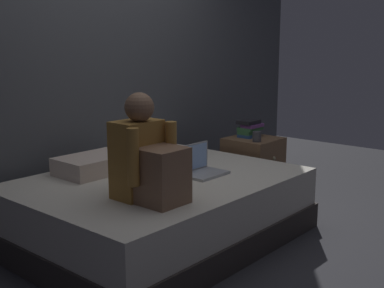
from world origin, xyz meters
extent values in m
plane|color=#2D2D33|center=(0.00, 0.00, 0.00)|extent=(8.00, 8.00, 0.00)
cube|color=#4C4F54|center=(0.00, 1.20, 1.35)|extent=(5.60, 0.10, 2.70)
cube|color=#332D2B|center=(-0.20, 0.30, 0.09)|extent=(2.00, 1.50, 0.19)
cube|color=beige|center=(-0.20, 0.30, 0.33)|extent=(1.96, 1.46, 0.28)
cube|color=brown|center=(1.10, 0.37, 0.28)|extent=(0.44, 0.44, 0.56)
sphere|color=gray|center=(1.10, 0.15, 0.41)|extent=(0.04, 0.04, 0.04)
cube|color=olive|center=(-0.62, 0.08, 0.71)|extent=(0.30, 0.20, 0.48)
sphere|color=brown|center=(-0.62, 0.05, 1.04)|extent=(0.18, 0.18, 0.18)
cube|color=brown|center=(-0.62, -0.14, 0.64)|extent=(0.26, 0.24, 0.34)
cylinder|color=olive|center=(-0.78, -0.06, 0.77)|extent=(0.07, 0.07, 0.34)
cylinder|color=olive|center=(-0.46, -0.06, 0.77)|extent=(0.07, 0.07, 0.34)
cube|color=#9EA0A5|center=(0.05, 0.08, 0.48)|extent=(0.32, 0.22, 0.02)
cube|color=#9EA0A5|center=(0.05, 0.20, 0.59)|extent=(0.32, 0.01, 0.20)
cube|color=#8CB2EA|center=(0.05, 0.19, 0.59)|extent=(0.29, 0.00, 0.18)
cube|color=beige|center=(-0.41, 0.75, 0.54)|extent=(0.56, 0.36, 0.13)
cube|color=#284C84|center=(1.12, 0.43, 0.58)|extent=(0.19, 0.14, 0.03)
cube|color=#387042|center=(1.11, 0.43, 0.61)|extent=(0.18, 0.13, 0.03)
cube|color=#387042|center=(1.13, 0.43, 0.64)|extent=(0.22, 0.15, 0.03)
cube|color=#703D84|center=(1.13, 0.40, 0.67)|extent=(0.21, 0.12, 0.03)
cube|color=black|center=(1.11, 0.43, 0.70)|extent=(0.19, 0.15, 0.04)
cylinder|color=#3D3D42|center=(0.97, 0.25, 0.61)|extent=(0.08, 0.08, 0.09)
camera|label=1|loc=(-2.67, -2.14, 1.41)|focal=46.81mm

